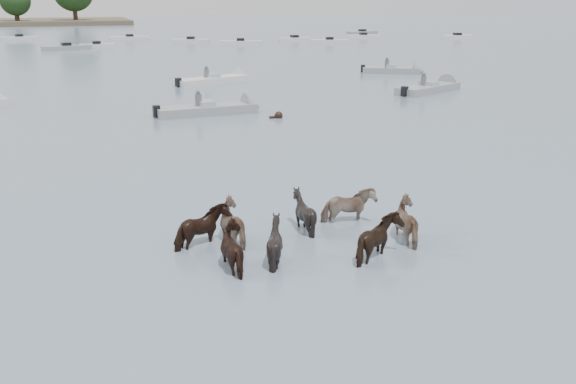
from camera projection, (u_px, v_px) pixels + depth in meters
name	position (u px, v px, depth m)	size (l,w,h in m)	color
ground	(267.00, 265.00, 14.80)	(400.00, 400.00, 0.00)	slate
pony_herd	(302.00, 230.00, 15.97)	(6.86, 4.06, 1.33)	black
swimming_pony	(278.00, 116.00, 32.82)	(0.72, 0.44, 0.44)	black
motorboat_b	(220.00, 109.00, 34.15)	(6.07, 2.14, 1.92)	gray
motorboat_c	(221.00, 80.00, 46.22)	(6.34, 3.92, 1.92)	silver
motorboat_d	(435.00, 88.00, 42.17)	(6.03, 4.09, 1.92)	gray
motorboat_e	(400.00, 70.00, 51.97)	(5.26, 3.68, 1.92)	gray
distant_flotilla	(100.00, 41.00, 85.83)	(108.04, 24.30, 0.93)	silver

